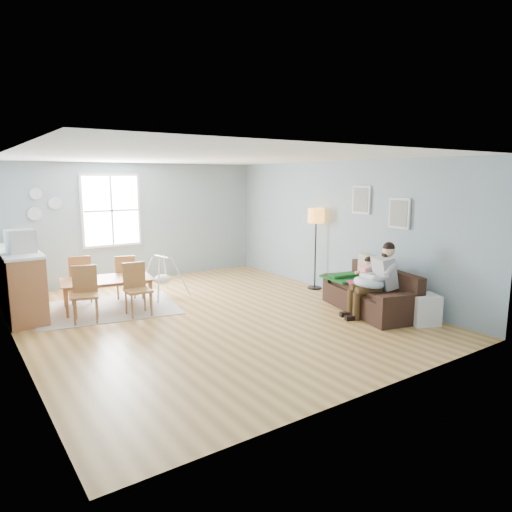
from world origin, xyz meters
TOP-DOWN VIEW (x-y plane):
  - room at (0.00, 0.00)m, footprint 8.40×9.40m
  - window at (-0.60, 3.46)m, footprint 1.32×0.08m
  - pictures at (2.97, -1.05)m, footprint 0.05×1.34m
  - wall_plates at (-2.00, 3.47)m, footprint 0.67×0.02m
  - sofa at (2.50, -1.37)m, footprint 1.28×2.07m
  - green_throw at (2.59, -0.72)m, footprint 0.98×0.86m
  - beige_pillow at (2.82, -0.93)m, footprint 0.28×0.48m
  - father at (2.32, -1.60)m, footprint 0.99×0.66m
  - nursing_pillow at (2.18, -1.57)m, footprint 0.62×0.60m
  - infant at (2.18, -1.53)m, footprint 0.13×0.36m
  - toddler at (2.48, -1.17)m, footprint 0.52×0.37m
  - floor_lamp at (2.80, 0.49)m, footprint 0.35×0.35m
  - storage_cube at (2.64, -2.33)m, footprint 0.57×0.54m
  - rug at (-1.35, 1.49)m, footprint 2.67×2.20m
  - dining_table at (-1.35, 1.49)m, footprint 1.71×1.13m
  - chair_sw at (-1.86, 0.98)m, footprint 0.52×0.52m
  - chair_se at (-1.03, 0.84)m, footprint 0.43×0.43m
  - chair_nw at (-1.66, 2.14)m, footprint 0.46×0.46m
  - chair_ne at (-0.83, 2.00)m, footprint 0.49×0.49m
  - counter at (-2.70, 2.01)m, footprint 0.61×2.06m
  - monitor at (-2.68, 1.62)m, footprint 0.45×0.43m
  - baby_swing at (-0.17, 1.74)m, footprint 0.94×0.96m

SIDE VIEW (x-z plane):
  - rug at x=-1.35m, z-range 0.00..0.01m
  - storage_cube at x=2.64m, z-range 0.00..0.49m
  - sofa at x=2.50m, z-range -0.11..0.67m
  - dining_table at x=-1.35m, z-range 0.00..0.56m
  - baby_swing at x=-0.17m, z-range -0.04..0.78m
  - chair_ne at x=-0.83m, z-range 0.05..0.93m
  - green_throw at x=2.59m, z-range 0.48..0.52m
  - chair_se at x=-1.03m, z-range 0.06..0.98m
  - chair_sw at x=-1.86m, z-range 0.06..0.99m
  - chair_nw at x=-1.66m, z-range 0.06..0.99m
  - counter at x=-2.70m, z-range 0.01..1.16m
  - nursing_pillow at x=2.18m, z-range 0.50..0.71m
  - toddler at x=2.48m, z-range 0.27..1.04m
  - father at x=2.32m, z-range 0.04..1.33m
  - infant at x=2.18m, z-range 0.63..0.76m
  - beige_pillow at x=2.82m, z-range 0.48..0.94m
  - monitor at x=-2.68m, z-range 1.15..1.53m
  - floor_lamp at x=2.80m, z-range 0.57..2.30m
  - window at x=-0.60m, z-range 0.84..2.46m
  - wall_plates at x=-2.00m, z-range 1.50..2.16m
  - pictures at x=2.97m, z-range 1.48..2.22m
  - room at x=0.00m, z-range 0.47..4.37m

